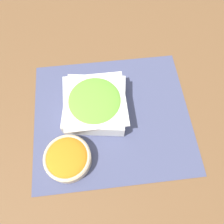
% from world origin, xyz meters
% --- Properties ---
extents(ground_plane, '(3.00, 3.00, 0.00)m').
position_xyz_m(ground_plane, '(0.00, 0.00, 0.00)').
color(ground_plane, brown).
extents(placemat, '(0.52, 0.46, 0.00)m').
position_xyz_m(placemat, '(0.00, 0.00, 0.00)').
color(placemat, '#474C70').
rests_on(placemat, ground_plane).
extents(lettuce_bowl, '(0.22, 0.22, 0.07)m').
position_xyz_m(lettuce_bowl, '(-0.05, 0.03, 0.04)').
color(lettuce_bowl, white).
rests_on(lettuce_bowl, placemat).
extents(carrot_bowl, '(0.14, 0.14, 0.05)m').
position_xyz_m(carrot_bowl, '(-0.15, -0.13, 0.03)').
color(carrot_bowl, beige).
rests_on(carrot_bowl, placemat).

